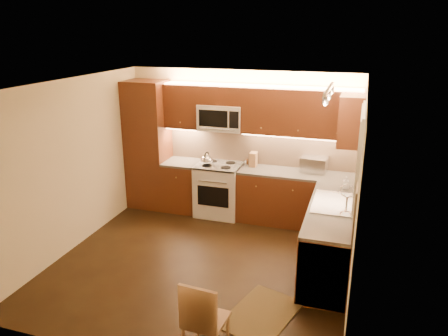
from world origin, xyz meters
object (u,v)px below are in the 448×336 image
(kettle, at_px, (207,159))
(soap_bottle, at_px, (346,183))
(sink, at_px, (333,198))
(toaster_oven, at_px, (314,164))
(dining_chair, at_px, (206,318))
(stove, at_px, (219,189))
(microwave, at_px, (221,117))
(knife_block, at_px, (253,159))

(kettle, bearing_deg, soap_bottle, 0.06)
(sink, height_order, kettle, kettle)
(toaster_oven, distance_m, dining_chair, 3.64)
(stove, distance_m, microwave, 1.27)
(kettle, xyz_separation_m, soap_bottle, (2.32, -0.38, -0.05))
(soap_bottle, bearing_deg, kettle, 163.94)
(microwave, relative_size, soap_bottle, 4.20)
(knife_block, height_order, soap_bottle, knife_block)
(microwave, distance_m, soap_bottle, 2.34)
(soap_bottle, distance_m, dining_chair, 3.16)
(kettle, bearing_deg, knife_block, 28.49)
(kettle, relative_size, knife_block, 0.98)
(knife_block, bearing_deg, dining_chair, -84.27)
(sink, bearing_deg, soap_bottle, 78.05)
(stove, distance_m, soap_bottle, 2.25)
(sink, relative_size, toaster_oven, 2.05)
(kettle, height_order, soap_bottle, kettle)
(microwave, bearing_deg, stove, -90.00)
(dining_chair, bearing_deg, kettle, 114.03)
(dining_chair, bearing_deg, soap_bottle, 72.61)
(sink, height_order, dining_chair, sink)
(microwave, relative_size, dining_chair, 0.86)
(dining_chair, bearing_deg, sink, 70.00)
(stove, xyz_separation_m, toaster_oven, (1.60, 0.16, 0.57))
(sink, bearing_deg, stove, 150.64)
(microwave, height_order, soap_bottle, microwave)
(dining_chair, bearing_deg, stove, 110.59)
(microwave, height_order, dining_chair, microwave)
(toaster_oven, height_order, soap_bottle, toaster_oven)
(microwave, xyz_separation_m, toaster_oven, (1.60, 0.03, -0.69))
(microwave, height_order, sink, microwave)
(toaster_oven, bearing_deg, soap_bottle, -43.75)
(microwave, relative_size, knife_block, 3.12)
(microwave, height_order, knife_block, microwave)
(sink, xyz_separation_m, toaster_oven, (-0.40, 1.29, 0.05))
(stove, bearing_deg, toaster_oven, 5.81)
(sink, distance_m, toaster_oven, 1.35)
(sink, xyz_separation_m, soap_bottle, (0.14, 0.64, 0.02))
(microwave, relative_size, toaster_oven, 1.82)
(toaster_oven, bearing_deg, sink, -66.25)
(microwave, distance_m, toaster_oven, 1.74)
(microwave, bearing_deg, toaster_oven, 0.98)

